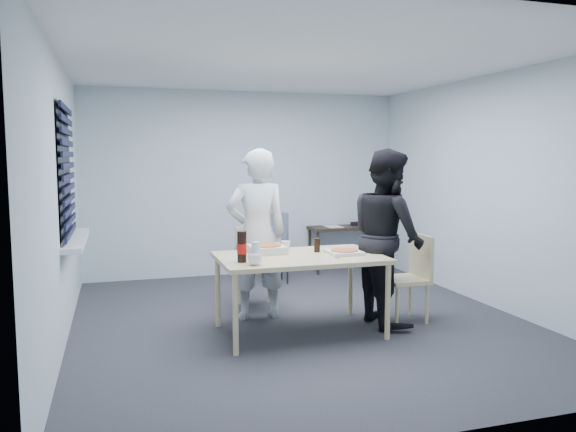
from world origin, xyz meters
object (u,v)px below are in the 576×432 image
object	(u,v)px
stool	(275,255)
mug_b	(286,246)
chair_right	(412,271)
person_white	(257,234)
mug_a	(255,260)
dining_table	(300,262)
side_table	(343,232)
soda_bottle	(242,247)
chair_far	(256,261)
backpack	(275,231)
person_black	(387,236)

from	to	relation	value
stool	mug_b	distance (m)	1.91
chair_right	person_white	world-z (taller)	person_white
mug_a	mug_b	distance (m)	0.82
stool	mug_a	xyz separation A→B (m)	(-0.88, -2.48, 0.43)
dining_table	chair_right	size ratio (longest dim) A/B	1.74
dining_table	side_table	world-z (taller)	dining_table
dining_table	soda_bottle	bearing A→B (deg)	-164.71
chair_far	chair_right	distance (m)	1.74
backpack	mug_a	distance (m)	2.62
person_white	stool	world-z (taller)	person_white
person_white	backpack	xyz separation A→B (m)	(0.63, 1.51, -0.18)
chair_far	person_black	bearing A→B (deg)	-42.68
stool	mug_b	bearing A→B (deg)	-102.47
chair_far	person_white	world-z (taller)	person_white
person_black	soda_bottle	size ratio (longest dim) A/B	6.38
stool	chair_right	bearing A→B (deg)	-67.19
dining_table	person_white	bearing A→B (deg)	113.05
backpack	mug_b	distance (m)	1.85
chair_far	chair_right	size ratio (longest dim) A/B	1.00
dining_table	stool	world-z (taller)	dining_table
chair_right	mug_b	bearing A→B (deg)	167.98
backpack	dining_table	bearing A→B (deg)	-103.41
stool	mug_a	world-z (taller)	mug_a
side_table	stool	xyz separation A→B (m)	(-1.18, -0.48, -0.21)
side_table	stool	distance (m)	1.29
person_black	mug_a	bearing A→B (deg)	105.62
dining_table	chair_far	bearing A→B (deg)	98.08
dining_table	chair_far	size ratio (longest dim) A/B	1.74
chair_far	mug_b	bearing A→B (deg)	-81.28
stool	backpack	bearing A→B (deg)	-90.00
chair_far	backpack	size ratio (longest dim) A/B	1.94
side_table	mug_a	size ratio (longest dim) A/B	8.05
stool	mug_a	distance (m)	2.67
stool	soda_bottle	bearing A→B (deg)	-112.54
chair_far	stool	world-z (taller)	chair_far
dining_table	side_table	distance (m)	3.05
mug_a	soda_bottle	size ratio (longest dim) A/B	0.44
person_black	backpack	size ratio (longest dim) A/B	3.87
side_table	mug_a	bearing A→B (deg)	-124.80
side_table	mug_a	distance (m)	3.62
chair_right	backpack	bearing A→B (deg)	112.94
chair_far	chair_right	xyz separation A→B (m)	(1.40, -1.04, 0.00)
person_black	stool	world-z (taller)	person_black
chair_far	side_table	size ratio (longest dim) A/B	0.90
person_white	mug_b	xyz separation A→B (m)	(0.23, -0.29, -0.08)
person_black	mug_a	world-z (taller)	person_black
dining_table	mug_b	distance (m)	0.35
dining_table	mug_a	bearing A→B (deg)	-147.24
side_table	backpack	size ratio (longest dim) A/B	2.16
person_black	mug_a	xyz separation A→B (m)	(-1.48, -0.41, -0.08)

